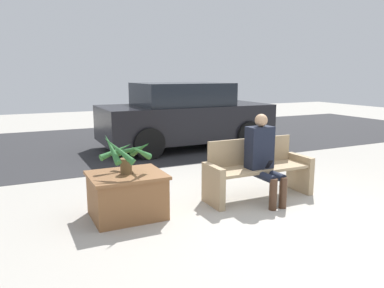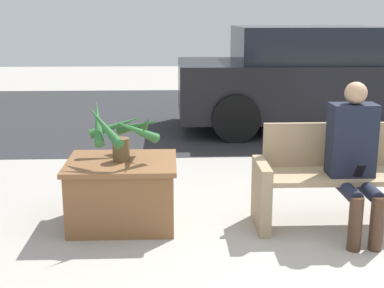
{
  "view_description": "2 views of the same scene",
  "coord_description": "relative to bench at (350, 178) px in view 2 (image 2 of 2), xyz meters",
  "views": [
    {
      "loc": [
        -2.96,
        -3.33,
        1.76
      ],
      "look_at": [
        -0.78,
        1.18,
        0.82
      ],
      "focal_mm": 35.0,
      "sensor_mm": 36.0,
      "label": 1
    },
    {
      "loc": [
        -1.33,
        -3.26,
        1.74
      ],
      "look_at": [
        -1.16,
        1.12,
        0.67
      ],
      "focal_mm": 50.0,
      "sensor_mm": 36.0,
      "label": 2
    }
  ],
  "objects": [
    {
      "name": "ground_plane",
      "position": [
        -0.16,
        -0.97,
        -0.4
      ],
      "size": [
        30.0,
        30.0,
        0.0
      ],
      "primitive_type": "plane",
      "color": "#ADA89E"
    },
    {
      "name": "road_surface",
      "position": [
        -0.16,
        5.18,
        -0.4
      ],
      "size": [
        20.0,
        6.0,
        0.01
      ],
      "primitive_type": "cube",
      "color": "#2D2D30",
      "rests_on": "ground_plane"
    },
    {
      "name": "bench",
      "position": [
        0.0,
        0.0,
        0.0
      ],
      "size": [
        1.59,
        0.51,
        0.84
      ],
      "color": "tan",
      "rests_on": "ground_plane"
    },
    {
      "name": "person_seated",
      "position": [
        -0.04,
        -0.18,
        0.26
      ],
      "size": [
        0.36,
        0.61,
        1.23
      ],
      "color": "black",
      "rests_on": "ground_plane"
    },
    {
      "name": "planter_box",
      "position": [
        -1.91,
        0.07,
        -0.1
      ],
      "size": [
        0.91,
        0.76,
        0.55
      ],
      "color": "brown",
      "rests_on": "ground_plane"
    },
    {
      "name": "potted_plant",
      "position": [
        -1.89,
        0.09,
        0.41
      ],
      "size": [
        0.65,
        0.68,
        0.51
      ],
      "color": "brown",
      "rests_on": "planter_box"
    },
    {
      "name": "parked_car",
      "position": [
        0.63,
        3.89,
        0.36
      ],
      "size": [
        4.04,
        1.98,
        1.56
      ],
      "color": "black",
      "rests_on": "ground_plane"
    }
  ]
}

